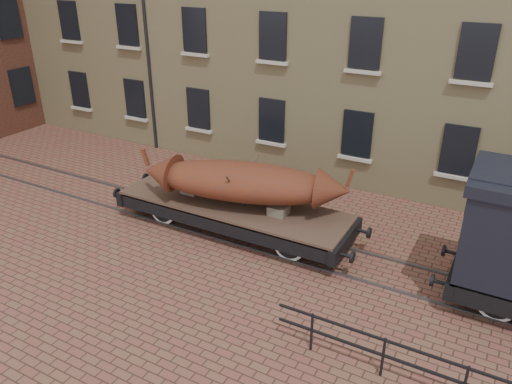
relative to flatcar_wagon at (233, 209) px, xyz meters
The scene contains 4 objects.
ground 1.54m from the flatcar_wagon, ahead, with size 90.00×90.00×0.00m, color brown.
rail_track 1.52m from the flatcar_wagon, ahead, with size 30.00×1.52×0.06m.
flatcar_wagon is the anchor object (origin of this frame).
iron_boat 1.09m from the flatcar_wagon, ahead, with size 6.57×3.16×1.58m.
Camera 1 is at (6.08, -11.99, 8.02)m, focal length 35.00 mm.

